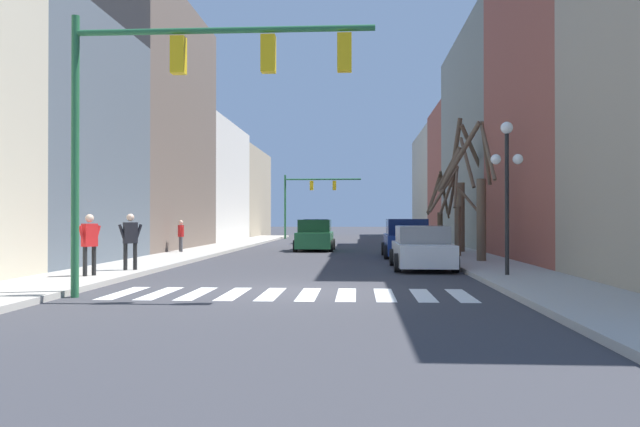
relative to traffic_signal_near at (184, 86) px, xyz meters
The scene contains 20 objects.
ground_plane 5.56m from the traffic_signal_near, 33.37° to the left, with size 240.00×240.00×0.00m, color #38383D.
sidewalk_left 6.48m from the traffic_signal_near, 159.78° to the left, with size 2.74×90.00×0.15m.
sidewalk_right 10.11m from the traffic_signal_near, ahead, with size 2.74×90.00×0.15m.
building_row_left 25.11m from the traffic_signal_near, 109.85° to the left, with size 6.00×58.03×13.96m.
building_row_right 29.60m from the traffic_signal_near, 63.56° to the left, with size 6.00×62.41×13.18m.
crosswalk_stripes 5.41m from the traffic_signal_near, 20.82° to the left, with size 8.55×2.60×0.01m.
traffic_signal_near is the anchor object (origin of this frame).
traffic_signal_far 41.37m from the traffic_signal_near, 90.67° to the left, with size 6.86×0.28×5.69m.
street_lamp_right_corner 9.71m from the traffic_signal_near, 29.66° to the left, with size 0.95×0.36×4.52m.
car_parked_left_near 11.39m from the traffic_signal_near, 54.10° to the left, with size 2.14×4.82×1.54m.
car_parked_left_mid 31.59m from the traffic_signal_near, 88.26° to the left, with size 2.10×4.76×1.76m.
car_at_intersection 21.39m from the traffic_signal_near, 85.80° to the left, with size 2.17×4.15×1.74m.
car_driving_away_lane 16.98m from the traffic_signal_near, 67.92° to the left, with size 2.21×4.70×1.78m.
pedestrian_crossing_street 7.55m from the traffic_signal_near, 120.46° to the left, with size 0.68×0.54×1.81m.
pedestrian_waiting_at_curb 6.40m from the traffic_signal_near, 136.05° to the left, with size 0.45×0.72×1.79m.
pedestrian_on_left_sidewalk 17.72m from the traffic_signal_near, 106.29° to the left, with size 0.43×0.62×1.57m.
street_tree_left_near 21.54m from the traffic_signal_near, 67.20° to the left, with size 1.53×2.54×4.22m.
street_tree_right_far 14.19m from the traffic_signal_near, 51.72° to the left, with size 2.09×3.25×5.53m.
street_tree_right_near 16.44m from the traffic_signal_near, 59.45° to the left, with size 2.28×2.73×4.03m.
street_tree_left_far 20.17m from the traffic_signal_near, 63.00° to the left, with size 3.11×3.32×6.76m.
Camera 1 is at (1.62, -15.44, 1.81)m, focal length 35.00 mm.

